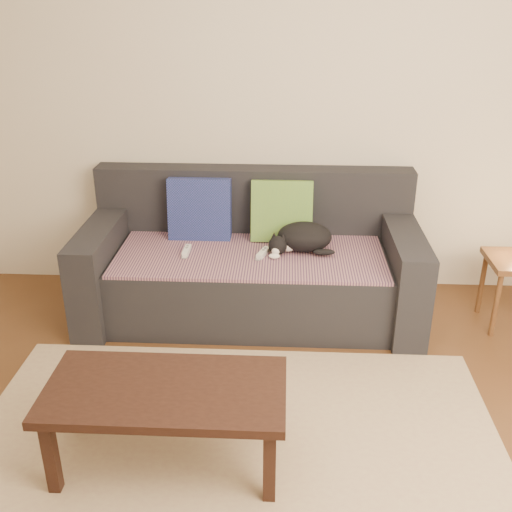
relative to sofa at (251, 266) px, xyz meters
The scene contains 11 objects.
ground 1.60m from the sofa, 90.00° to the right, with size 4.50×4.50×0.00m, color brown.
back_wall 1.08m from the sofa, 90.00° to the left, with size 4.50×0.04×2.60m, color beige.
sofa is the anchor object (origin of this frame).
throw_blanket 0.15m from the sofa, 90.00° to the right, with size 1.66×0.74×0.02m, color #3A2545.
cushion_navy 0.50m from the sofa, 154.09° to the left, with size 0.41×0.10×0.41m, color #12264F.
cushion_green 0.41m from the sofa, 41.64° to the left, with size 0.39×0.10×0.39m, color #0D5346.
cat 0.39m from the sofa, ahead, with size 0.42×0.31×0.18m.
wii_remote_a 0.44m from the sofa, 165.22° to the right, with size 0.15×0.04×0.03m, color white.
wii_remote_b 0.20m from the sofa, 54.89° to the right, with size 0.15×0.04×0.03m, color white.
rug 1.45m from the sofa, 90.00° to the right, with size 2.50×1.80×0.01m, color tan.
coffee_table 1.46m from the sofa, 101.09° to the right, with size 1.02×0.51×0.41m.
Camera 1 is at (0.21, -1.91, 1.95)m, focal length 42.00 mm.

